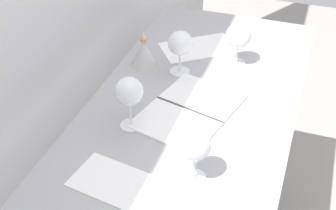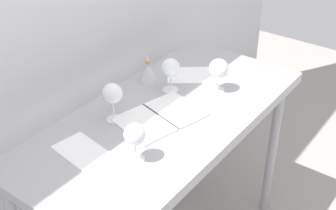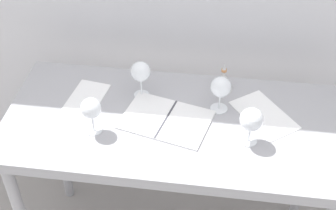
% 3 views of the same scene
% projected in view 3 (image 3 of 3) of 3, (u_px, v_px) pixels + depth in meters
% --- Properties ---
extents(steel_counter, '(1.40, 0.65, 0.90)m').
position_uv_depth(steel_counter, '(173.00, 139.00, 2.03)').
color(steel_counter, '#9E9EA3').
rests_on(steel_counter, ground_plane).
extents(wine_glass_near_right, '(0.09, 0.09, 0.16)m').
position_uv_depth(wine_glass_near_right, '(251.00, 120.00, 1.80)').
color(wine_glass_near_right, white).
rests_on(wine_glass_near_right, steel_counter).
extents(wine_glass_near_left, '(0.08, 0.08, 0.16)m').
position_uv_depth(wine_glass_near_left, '(91.00, 109.00, 1.84)').
color(wine_glass_near_left, white).
rests_on(wine_glass_near_left, steel_counter).
extents(wine_glass_far_right, '(0.09, 0.09, 0.16)m').
position_uv_depth(wine_glass_far_right, '(221.00, 88.00, 1.94)').
color(wine_glass_far_right, white).
rests_on(wine_glass_far_right, steel_counter).
extents(wine_glass_far_left, '(0.09, 0.09, 0.17)m').
position_uv_depth(wine_glass_far_left, '(141.00, 73.00, 2.00)').
color(wine_glass_far_left, white).
rests_on(wine_glass_far_left, steel_counter).
extents(open_notebook, '(0.40, 0.32, 0.01)m').
position_uv_depth(open_notebook, '(166.00, 120.00, 1.96)').
color(open_notebook, white).
rests_on(open_notebook, steel_counter).
extents(tasting_sheet_upper, '(0.30, 0.32, 0.00)m').
position_uv_depth(tasting_sheet_upper, '(264.00, 115.00, 1.98)').
color(tasting_sheet_upper, white).
rests_on(tasting_sheet_upper, steel_counter).
extents(tasting_sheet_lower, '(0.17, 0.25, 0.00)m').
position_uv_depth(tasting_sheet_lower, '(86.00, 98.00, 2.06)').
color(tasting_sheet_lower, white).
rests_on(tasting_sheet_lower, steel_counter).
extents(decanter_funnel, '(0.09, 0.09, 0.14)m').
position_uv_depth(decanter_funnel, '(223.00, 80.00, 2.09)').
color(decanter_funnel, '#BBBBBB').
rests_on(decanter_funnel, steel_counter).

